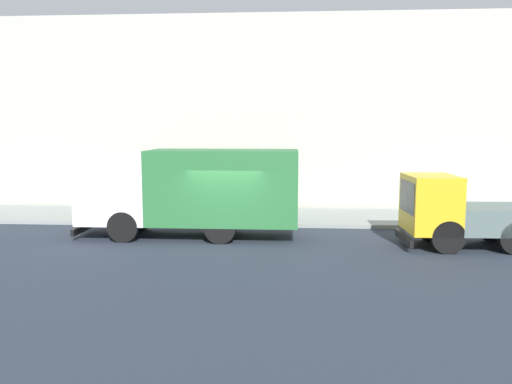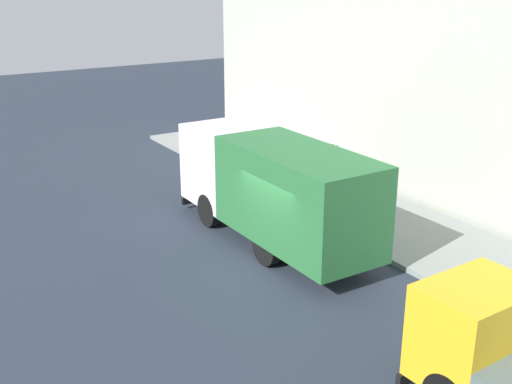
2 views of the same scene
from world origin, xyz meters
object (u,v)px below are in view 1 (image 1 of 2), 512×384
pedestrian_walking (165,194)px  traffic_cone_orange (133,212)px  pedestrian_third (182,194)px  large_utility_truck (190,188)px  small_flatbed_truck (466,213)px  street_sign_post (198,184)px  pedestrian_standing (206,197)px

pedestrian_walking → traffic_cone_orange: (-1.30, 1.05, -0.58)m
traffic_cone_orange → pedestrian_third: bearing=-40.3°
large_utility_truck → small_flatbed_truck: 9.40m
large_utility_truck → street_sign_post: size_ratio=3.10×
pedestrian_standing → small_flatbed_truck: bearing=-114.8°
pedestrian_walking → pedestrian_standing: pedestrian_walking is taller
large_utility_truck → pedestrian_standing: (3.16, -0.06, -0.74)m
large_utility_truck → traffic_cone_orange: bearing=51.3°
large_utility_truck → pedestrian_walking: large_utility_truck is taller
pedestrian_standing → pedestrian_walking: bearing=76.1°
pedestrian_walking → pedestrian_standing: bearing=-140.2°
pedestrian_standing → pedestrian_third: (1.05, 1.28, -0.03)m
small_flatbed_truck → pedestrian_walking: small_flatbed_truck is taller
traffic_cone_orange → street_sign_post: 2.95m
pedestrian_standing → traffic_cone_orange: 3.08m
small_flatbed_truck → pedestrian_standing: (4.13, 9.27, -0.10)m
traffic_cone_orange → street_sign_post: size_ratio=0.26×
pedestrian_standing → pedestrian_third: size_ratio=1.03×
traffic_cone_orange → large_utility_truck: bearing=-128.9°
pedestrian_walking → pedestrian_third: bearing=-79.8°
pedestrian_third → traffic_cone_orange: 2.57m
traffic_cone_orange → street_sign_post: street_sign_post is taller
pedestrian_standing → street_sign_post: (-0.87, 0.19, 0.60)m
pedestrian_walking → traffic_cone_orange: 1.77m
small_flatbed_truck → traffic_cone_orange: size_ratio=7.59×
large_utility_truck → pedestrian_walking: bearing=26.7°
large_utility_truck → small_flatbed_truck: size_ratio=1.58×
large_utility_truck → pedestrian_third: bearing=16.3°
large_utility_truck → pedestrian_standing: size_ratio=4.63×
large_utility_truck → small_flatbed_truck: large_utility_truck is taller
pedestrian_third → street_sign_post: street_sign_post is taller
pedestrian_third → street_sign_post: (-1.92, -1.08, 0.64)m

